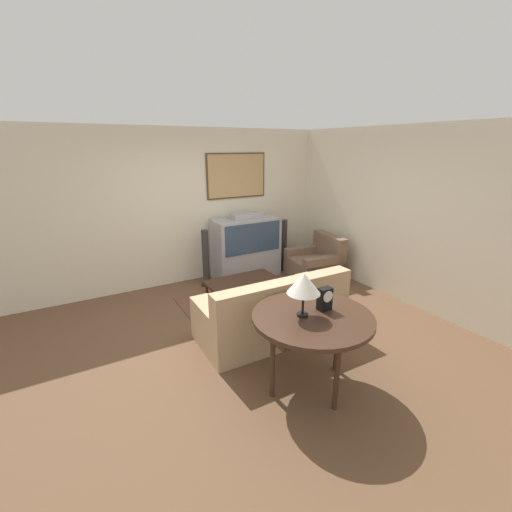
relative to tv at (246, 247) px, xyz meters
name	(u,v)px	position (x,y,z in m)	size (l,w,h in m)	color
ground_plane	(246,328)	(-0.95, -1.73, -0.58)	(12.00, 12.00, 0.00)	brown
wall_back	(189,207)	(-0.93, 0.40, 0.78)	(12.00, 0.10, 2.70)	beige
wall_right	(388,213)	(1.68, -1.73, 0.77)	(0.06, 12.00, 2.70)	beige
area_rug	(249,300)	(-0.50, -0.99, -0.57)	(2.07, 1.42, 0.01)	brown
tv	(246,247)	(0.00, 0.00, 0.00)	(1.23, 0.55, 1.21)	#9E9EA3
couch	(273,315)	(-0.74, -2.08, -0.27)	(1.88, 0.91, 0.88)	tan
armchair	(316,265)	(1.08, -0.74, -0.30)	(0.92, 0.94, 0.82)	brown
coffee_table	(243,283)	(-0.60, -1.01, -0.23)	(1.12, 0.62, 0.39)	#3D2619
console_table	(313,321)	(-0.93, -3.10, 0.18)	(1.20, 1.20, 0.82)	#3D2619
table_lamp	(304,284)	(-1.03, -3.06, 0.58)	(0.32, 0.32, 0.44)	black
mantel_clock	(325,299)	(-0.76, -3.06, 0.36)	(0.14, 0.10, 0.23)	black
speaker_tower_left	(206,260)	(-0.83, -0.04, -0.09)	(0.21, 0.21, 1.02)	black
speaker_tower_right	(284,246)	(0.83, -0.04, -0.09)	(0.21, 0.21, 1.02)	black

